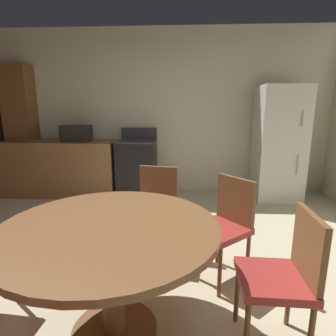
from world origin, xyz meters
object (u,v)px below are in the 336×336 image
oven_range (137,168)px  chair_northeast (225,222)px  dining_table (111,247)px  chair_north (156,205)px  refrigerator (278,144)px  chair_east (285,272)px  microwave (76,133)px

oven_range → chair_northeast: (1.11, -2.17, 0.03)m
dining_table → chair_north: 1.05m
refrigerator → chair_east: refrigerator is taller
oven_range → microwave: 1.13m
chair_east → chair_north: bearing=-48.8°
refrigerator → chair_north: refrigerator is taller
microwave → chair_northeast: bearing=-46.1°
chair_north → dining_table: bearing=0.0°
chair_north → oven_range: bearing=-155.5°
oven_range → dining_table: 2.86m
refrigerator → chair_northeast: size_ratio=2.02×
chair_east → refrigerator: bearing=-105.1°
microwave → chair_northeast: microwave is taller
chair_east → chair_northeast: bearing=-69.0°
chair_northeast → chair_north: same height
oven_range → chair_east: oven_range is taller
chair_north → chair_east: bearing=48.8°
microwave → chair_east: (2.33, -2.87, -0.53)m
microwave → refrigerator: bearing=-0.9°
oven_range → chair_north: bearing=-75.0°
chair_east → chair_north: same height
refrigerator → chair_northeast: 2.42m
chair_north → chair_northeast: bearing=69.7°
chair_north → microwave: bearing=-131.6°
microwave → chair_north: microwave is taller
oven_range → refrigerator: 2.26m
dining_table → microwave: bearing=114.5°
oven_range → chair_northeast: oven_range is taller
chair_east → chair_north: size_ratio=1.00×
microwave → chair_north: 2.39m
refrigerator → chair_north: size_ratio=2.02×
chair_northeast → chair_north: size_ratio=1.00×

